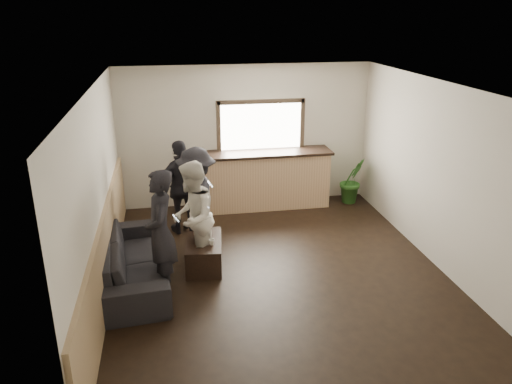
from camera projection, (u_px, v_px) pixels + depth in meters
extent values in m
cube|color=black|center=(277.00, 271.00, 7.64)|extent=(5.00, 6.00, 0.01)
cube|color=silver|center=(280.00, 87.00, 6.67)|extent=(5.00, 6.00, 0.01)
cube|color=beige|center=(245.00, 136.00, 9.93)|extent=(5.00, 0.01, 2.80)
cube|color=beige|center=(353.00, 298.00, 4.39)|extent=(5.00, 0.01, 2.80)
cube|color=beige|center=(98.00, 197.00, 6.74)|extent=(0.01, 6.00, 2.80)
cube|color=beige|center=(439.00, 176.00, 7.57)|extent=(0.01, 6.00, 2.80)
cube|color=#A1815A|center=(107.00, 253.00, 7.04)|extent=(0.06, 5.90, 1.10)
cube|color=tan|center=(263.00, 181.00, 9.98)|extent=(2.60, 0.60, 1.10)
cube|color=black|center=(263.00, 153.00, 9.78)|extent=(2.70, 0.68, 0.05)
cube|color=white|center=(261.00, 126.00, 9.87)|extent=(1.60, 0.06, 0.90)
cube|color=#3F3326|center=(261.00, 102.00, 9.67)|extent=(1.72, 0.08, 0.08)
cube|color=#3F3326|center=(219.00, 128.00, 9.70)|extent=(0.08, 0.08, 1.06)
cube|color=#3F3326|center=(302.00, 125.00, 9.98)|extent=(0.08, 0.08, 1.06)
imported|color=black|center=(132.00, 261.00, 7.26)|extent=(1.12, 2.40, 0.68)
cube|color=black|center=(204.00, 252.00, 7.77)|extent=(0.64, 1.02, 0.43)
imported|color=silver|center=(197.00, 234.00, 7.81)|extent=(0.15, 0.15, 0.09)
imported|color=silver|center=(212.00, 242.00, 7.53)|extent=(0.12, 0.12, 0.09)
imported|color=#2D6623|center=(352.00, 180.00, 10.23)|extent=(0.61, 0.55, 0.94)
imported|color=black|center=(161.00, 232.00, 6.87)|extent=(0.43, 0.65, 1.79)
cube|color=black|center=(176.00, 218.00, 6.83)|extent=(0.09, 0.07, 0.12)
cube|color=white|center=(176.00, 218.00, 6.83)|extent=(0.08, 0.06, 0.11)
imported|color=silver|center=(192.00, 217.00, 7.45)|extent=(0.83, 0.96, 1.72)
cube|color=black|center=(207.00, 204.00, 7.36)|extent=(0.11, 0.09, 0.12)
cube|color=white|center=(207.00, 204.00, 7.35)|extent=(0.09, 0.08, 0.11)
imported|color=black|center=(197.00, 199.00, 8.14)|extent=(0.84, 1.22, 1.73)
cube|color=black|center=(210.00, 184.00, 8.04)|extent=(0.10, 0.09, 0.12)
cube|color=white|center=(210.00, 183.00, 8.03)|extent=(0.09, 0.08, 0.11)
imported|color=black|center=(182.00, 187.00, 8.76)|extent=(1.07, 0.74, 1.68)
cube|color=black|center=(186.00, 159.00, 8.38)|extent=(0.10, 0.11, 0.12)
cube|color=white|center=(186.00, 159.00, 8.38)|extent=(0.09, 0.09, 0.11)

